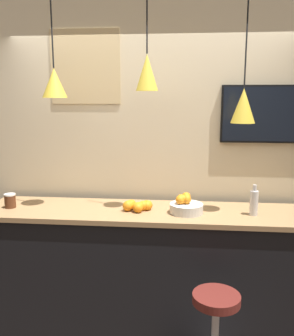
# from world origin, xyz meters

# --- Properties ---
(back_wall) EXTENTS (8.00, 0.06, 2.90)m
(back_wall) POSITION_xyz_m (0.00, 1.07, 1.45)
(back_wall) COLOR beige
(back_wall) RESTS_ON ground_plane
(service_counter) EXTENTS (2.70, 0.61, 1.07)m
(service_counter) POSITION_xyz_m (0.00, 0.65, 0.53)
(service_counter) COLOR black
(service_counter) RESTS_ON ground_plane
(bar_stool) EXTENTS (0.45, 0.45, 0.70)m
(bar_stool) POSITION_xyz_m (0.52, 0.02, 0.41)
(bar_stool) COLOR #B7B7BC
(bar_stool) RESTS_ON ground_plane
(fruit_bowl) EXTENTS (0.26, 0.26, 0.15)m
(fruit_bowl) POSITION_xyz_m (0.31, 0.61, 1.12)
(fruit_bowl) COLOR beige
(fruit_bowl) RESTS_ON service_counter
(orange_pile) EXTENTS (0.24, 0.19, 0.08)m
(orange_pile) POSITION_xyz_m (-0.08, 0.63, 1.10)
(orange_pile) COLOR orange
(orange_pile) RESTS_ON service_counter
(juice_bottle) EXTENTS (0.06, 0.06, 0.24)m
(juice_bottle) POSITION_xyz_m (0.84, 0.60, 1.17)
(juice_bottle) COLOR silver
(juice_bottle) RESTS_ON service_counter
(spread_jar) EXTENTS (0.09, 0.09, 0.12)m
(spread_jar) POSITION_xyz_m (-1.14, 0.60, 1.13)
(spread_jar) COLOR #562D19
(spread_jar) RESTS_ON service_counter
(pendant_lamp_left) EXTENTS (0.20, 0.20, 0.83)m
(pendant_lamp_left) POSITION_xyz_m (-0.73, 0.65, 2.09)
(pendant_lamp_left) COLOR black
(pendant_lamp_middle) EXTENTS (0.17, 0.17, 0.78)m
(pendant_lamp_middle) POSITION_xyz_m (0.00, 0.65, 2.16)
(pendant_lamp_middle) COLOR black
(pendant_lamp_right) EXTENTS (0.18, 0.18, 1.02)m
(pendant_lamp_right) POSITION_xyz_m (0.73, 0.65, 1.92)
(pendant_lamp_right) COLOR black
(mounted_tv) EXTENTS (0.81, 0.04, 0.49)m
(mounted_tv) POSITION_xyz_m (1.00, 1.01, 1.83)
(mounted_tv) COLOR black
(wall_poster) EXTENTS (0.62, 0.01, 0.64)m
(wall_poster) POSITION_xyz_m (-0.58, 1.03, 2.23)
(wall_poster) COLOR #DBBC84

